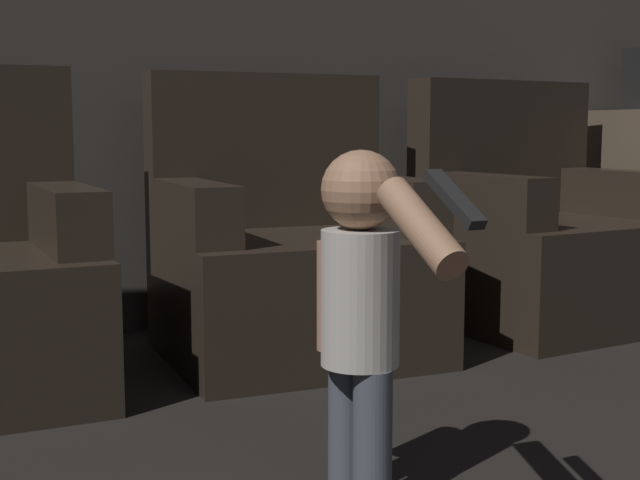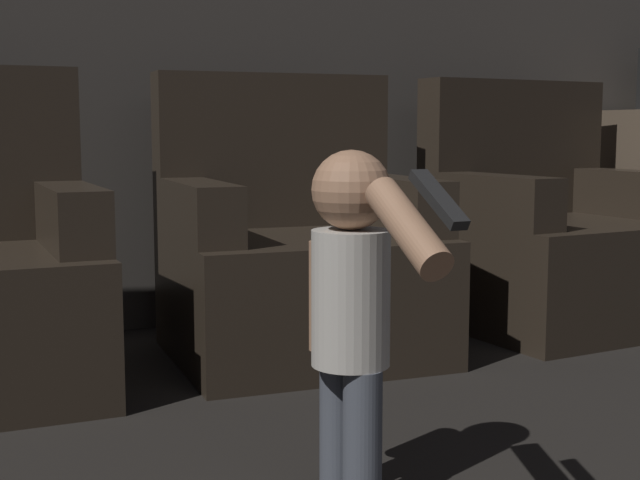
# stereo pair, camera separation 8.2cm
# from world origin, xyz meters

# --- Properties ---
(wall_back) EXTENTS (8.40, 0.05, 2.60)m
(wall_back) POSITION_xyz_m (0.00, 4.50, 1.30)
(wall_back) COLOR #423D38
(wall_back) RESTS_ON ground_plane
(armchair_middle) EXTENTS (0.97, 0.88, 1.04)m
(armchair_middle) POSITION_xyz_m (0.11, 3.84, 0.35)
(armchair_middle) COLOR black
(armchair_middle) RESTS_ON ground_plane
(armchair_right) EXTENTS (0.97, 0.88, 1.04)m
(armchair_right) POSITION_xyz_m (1.29, 3.84, 0.35)
(armchair_right) COLOR black
(armchair_right) RESTS_ON ground_plane
(person_toddler) EXTENTS (0.17, 0.54, 0.78)m
(person_toddler) POSITION_xyz_m (-0.32, 2.55, 0.46)
(person_toddler) COLOR #474C56
(person_toddler) RESTS_ON ground_plane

